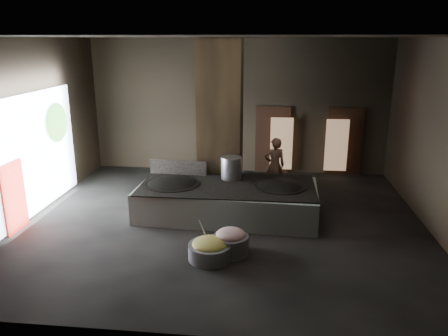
# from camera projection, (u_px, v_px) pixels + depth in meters

# --- Properties ---
(floor) EXTENTS (10.00, 9.00, 0.10)m
(floor) POSITION_uv_depth(u_px,v_px,m) (224.00, 223.00, 11.12)
(floor) COLOR black
(floor) RESTS_ON ground
(ceiling) EXTENTS (10.00, 9.00, 0.10)m
(ceiling) POSITION_uv_depth(u_px,v_px,m) (224.00, 34.00, 9.82)
(ceiling) COLOR black
(ceiling) RESTS_ON back_wall
(back_wall) EXTENTS (10.00, 0.10, 4.50)m
(back_wall) POSITION_uv_depth(u_px,v_px,m) (238.00, 106.00, 14.81)
(back_wall) COLOR black
(back_wall) RESTS_ON ground
(front_wall) EXTENTS (10.00, 0.10, 4.50)m
(front_wall) POSITION_uv_depth(u_px,v_px,m) (189.00, 202.00, 6.13)
(front_wall) COLOR black
(front_wall) RESTS_ON ground
(left_wall) EXTENTS (0.10, 9.00, 4.50)m
(left_wall) POSITION_uv_depth(u_px,v_px,m) (25.00, 130.00, 10.99)
(left_wall) COLOR black
(left_wall) RESTS_ON ground
(right_wall) EXTENTS (0.10, 9.00, 4.50)m
(right_wall) POSITION_uv_depth(u_px,v_px,m) (444.00, 139.00, 9.95)
(right_wall) COLOR black
(right_wall) RESTS_ON ground
(pillar) EXTENTS (1.20, 1.20, 4.50)m
(pillar) POSITION_uv_depth(u_px,v_px,m) (220.00, 120.00, 12.31)
(pillar) COLOR black
(pillar) RESTS_ON ground
(hearth_platform) EXTENTS (4.68, 2.40, 0.80)m
(hearth_platform) POSITION_uv_depth(u_px,v_px,m) (227.00, 200.00, 11.41)
(hearth_platform) COLOR beige
(hearth_platform) RESTS_ON ground
(platform_cap) EXTENTS (4.48, 2.15, 0.03)m
(platform_cap) POSITION_uv_depth(u_px,v_px,m) (227.00, 185.00, 11.29)
(platform_cap) COLOR black
(platform_cap) RESTS_ON hearth_platform
(wok_left) EXTENTS (1.44, 1.44, 0.40)m
(wok_left) POSITION_uv_depth(u_px,v_px,m) (172.00, 186.00, 11.41)
(wok_left) COLOR black
(wok_left) RESTS_ON hearth_platform
(wok_left_rim) EXTENTS (1.47, 1.47, 0.05)m
(wok_left_rim) POSITION_uv_depth(u_px,v_px,m) (172.00, 184.00, 11.39)
(wok_left_rim) COLOR black
(wok_left_rim) RESTS_ON hearth_platform
(wok_right) EXTENTS (1.34, 1.34, 0.38)m
(wok_right) POSITION_uv_depth(u_px,v_px,m) (280.00, 189.00, 11.21)
(wok_right) COLOR black
(wok_right) RESTS_ON hearth_platform
(wok_right_rim) EXTENTS (1.37, 1.37, 0.05)m
(wok_right_rim) POSITION_uv_depth(u_px,v_px,m) (280.00, 186.00, 11.19)
(wok_right_rim) COLOR black
(wok_right_rim) RESTS_ON hearth_platform
(stock_pot) EXTENTS (0.56, 0.56, 0.60)m
(stock_pot) POSITION_uv_depth(u_px,v_px,m) (231.00, 168.00, 11.72)
(stock_pot) COLOR #B1B5B9
(stock_pot) RESTS_ON hearth_platform
(splash_guard) EXTENTS (1.59, 0.13, 0.40)m
(splash_guard) POSITION_uv_depth(u_px,v_px,m) (178.00, 167.00, 12.09)
(splash_guard) COLOR black
(splash_guard) RESTS_ON hearth_platform
(cook) EXTENTS (0.70, 0.55, 1.70)m
(cook) POSITION_uv_depth(u_px,v_px,m) (275.00, 166.00, 12.88)
(cook) COLOR #98654D
(cook) RESTS_ON ground
(veg_basin) EXTENTS (0.93, 0.93, 0.34)m
(veg_basin) POSITION_uv_depth(u_px,v_px,m) (210.00, 252.00, 9.15)
(veg_basin) COLOR gray
(veg_basin) RESTS_ON ground
(veg_fill) EXTENTS (0.75, 0.75, 0.23)m
(veg_fill) POSITION_uv_depth(u_px,v_px,m) (210.00, 244.00, 9.10)
(veg_fill) COLOR #8EAF55
(veg_fill) RESTS_ON veg_basin
(ladle) EXTENTS (0.17, 0.34, 0.65)m
(ladle) POSITION_uv_depth(u_px,v_px,m) (204.00, 232.00, 9.20)
(ladle) COLOR #B1B5B9
(ladle) RESTS_ON veg_basin
(meat_basin) EXTENTS (0.91, 0.91, 0.42)m
(meat_basin) POSITION_uv_depth(u_px,v_px,m) (231.00, 245.00, 9.36)
(meat_basin) COLOR gray
(meat_basin) RESTS_ON ground
(meat_fill) EXTENTS (0.63, 0.63, 0.24)m
(meat_fill) POSITION_uv_depth(u_px,v_px,m) (231.00, 234.00, 9.29)
(meat_fill) COLOR #BB7070
(meat_fill) RESTS_ON meat_basin
(doorway_near) EXTENTS (1.18, 0.08, 2.38)m
(doorway_near) POSITION_uv_depth(u_px,v_px,m) (273.00, 141.00, 14.92)
(doorway_near) COLOR black
(doorway_near) RESTS_ON ground
(doorway_near_glow) EXTENTS (0.75, 0.04, 1.78)m
(doorway_near_glow) POSITION_uv_depth(u_px,v_px,m) (281.00, 144.00, 14.73)
(doorway_near_glow) COLOR #8C6647
(doorway_near_glow) RESTS_ON ground
(doorway_far) EXTENTS (1.18, 0.08, 2.38)m
(doorway_far) POSITION_uv_depth(u_px,v_px,m) (344.00, 143.00, 14.67)
(doorway_far) COLOR black
(doorway_far) RESTS_ON ground
(doorway_far_glow) EXTENTS (0.74, 0.04, 1.75)m
(doorway_far_glow) POSITION_uv_depth(u_px,v_px,m) (336.00, 145.00, 14.51)
(doorway_far_glow) COLOR #8C6647
(doorway_far_glow) RESTS_ON ground
(left_opening) EXTENTS (0.04, 4.20, 3.10)m
(left_opening) POSITION_uv_depth(u_px,v_px,m) (36.00, 153.00, 11.36)
(left_opening) COLOR white
(left_opening) RESTS_ON ground
(pavilion_sliver) EXTENTS (0.05, 0.90, 1.70)m
(pavilion_sliver) POSITION_uv_depth(u_px,v_px,m) (14.00, 197.00, 10.33)
(pavilion_sliver) COLOR maroon
(pavilion_sliver) RESTS_ON ground
(tree_silhouette) EXTENTS (0.28, 1.10, 1.10)m
(tree_silhouette) POSITION_uv_depth(u_px,v_px,m) (57.00, 123.00, 12.23)
(tree_silhouette) COLOR #194714
(tree_silhouette) RESTS_ON left_opening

